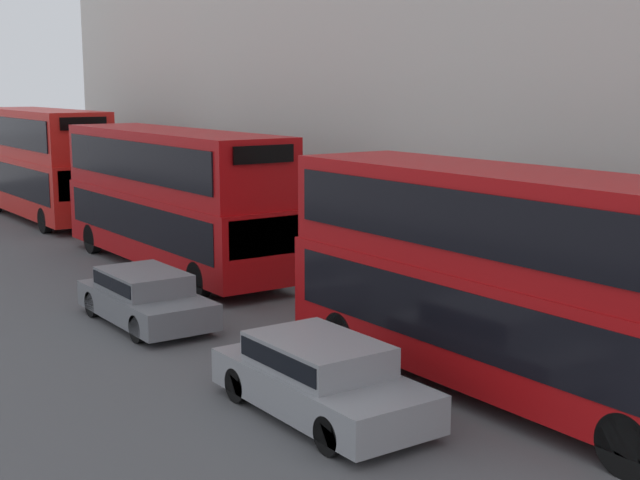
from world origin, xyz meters
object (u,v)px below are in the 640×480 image
car_hatchback (145,296)px  bus_third_in_queue (43,160)px  bus_second_in_queue (172,193)px  car_dark_sedan (320,375)px  bus_leading (508,273)px

car_hatchback → bus_third_in_queue: bearing=79.2°
bus_second_in_queue → bus_third_in_queue: bearing=90.0°
bus_third_in_queue → car_dark_sedan: size_ratio=2.24×
bus_third_in_queue → car_hatchback: bearing=-100.8°
bus_leading → bus_third_in_queue: size_ratio=1.02×
bus_third_in_queue → car_dark_sedan: 25.52m
bus_second_in_queue → car_hatchback: (-3.40, -5.53, -1.69)m
bus_leading → bus_third_in_queue: bus_third_in_queue is taller
bus_leading → bus_third_in_queue: 26.33m
bus_third_in_queue → car_dark_sedan: (-3.40, -25.22, -1.83)m
bus_second_in_queue → bus_third_in_queue: (0.00, 12.35, 0.17)m
bus_second_in_queue → car_dark_sedan: 13.41m
bus_third_in_queue → bus_second_in_queue: bearing=-90.0°
car_hatchback → bus_leading: bearing=-68.1°
bus_leading → bus_third_in_queue: bearing=90.0°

